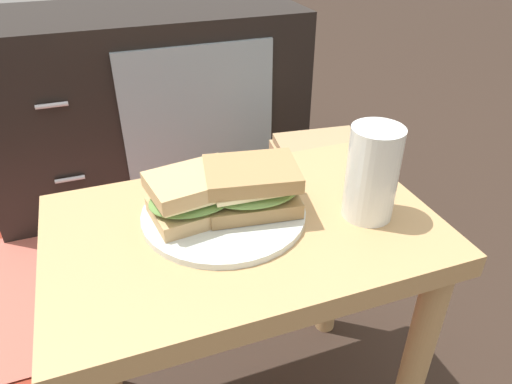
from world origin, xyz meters
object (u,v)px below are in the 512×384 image
(sandwich_back, at_px, (251,187))
(beer_glass, at_px, (372,175))
(sandwich_front, at_px, (194,196))
(tv_cabinet, at_px, (147,103))
(plate, at_px, (224,213))
(paper_bag, at_px, (316,194))

(sandwich_back, relative_size, beer_glass, 1.11)
(beer_glass, bearing_deg, sandwich_front, 163.74)
(tv_cabinet, bearing_deg, sandwich_back, -88.10)
(tv_cabinet, relative_size, plate, 3.97)
(plate, height_order, beer_glass, beer_glass)
(sandwich_front, bearing_deg, sandwich_back, -4.54)
(beer_glass, relative_size, paper_bag, 0.43)
(plate, relative_size, paper_bag, 0.74)
(sandwich_front, height_order, paper_bag, sandwich_front)
(plate, bearing_deg, sandwich_front, 175.46)
(tv_cabinet, distance_m, sandwich_front, 0.94)
(sandwich_back, xyz_separation_m, paper_bag, (0.34, 0.42, -0.34))
(tv_cabinet, relative_size, beer_glass, 6.85)
(beer_glass, bearing_deg, sandwich_back, 157.99)
(sandwich_back, bearing_deg, beer_glass, -22.01)
(tv_cabinet, bearing_deg, sandwich_front, -93.36)
(sandwich_back, xyz_separation_m, beer_glass, (0.16, -0.06, 0.02))
(sandwich_back, bearing_deg, sandwich_front, 175.46)
(beer_glass, xyz_separation_m, paper_bag, (0.18, 0.49, -0.37))
(tv_cabinet, distance_m, sandwich_back, 0.95)
(plate, height_order, paper_bag, plate)
(sandwich_front, bearing_deg, plate, -4.54)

